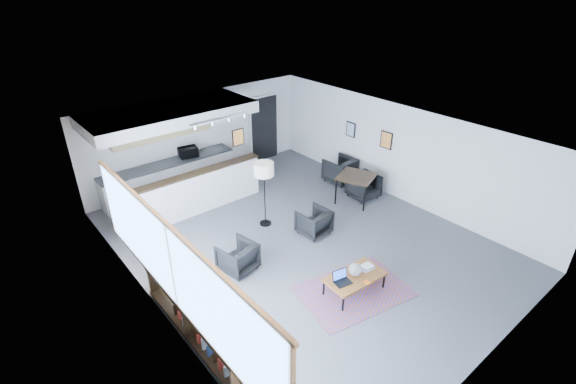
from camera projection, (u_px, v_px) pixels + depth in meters
room at (300, 192)px, 9.21m from camera, size 7.02×9.02×2.62m
window at (173, 269)px, 6.57m from camera, size 0.10×5.95×1.66m
console at (194, 322)px, 7.09m from camera, size 0.35×3.00×0.80m
kitchenette at (174, 152)px, 11.01m from camera, size 4.20×1.96×2.60m
doorway at (264, 128)px, 13.61m from camera, size 1.10×0.12×2.15m
track_light at (220, 119)px, 9.79m from camera, size 1.60×0.07×0.15m
wall_art_lower at (386, 140)px, 11.32m from camera, size 0.03×0.38×0.48m
wall_art_upper at (351, 129)px, 12.23m from camera, size 0.03×0.34×0.44m
kilim_rug at (353, 291)px, 8.26m from camera, size 2.36×1.82×0.01m
coffee_table at (355, 277)px, 8.09m from camera, size 1.23×0.72×0.39m
laptop at (341, 278)px, 7.91m from camera, size 0.36×0.31×0.23m
ceramic_pot at (355, 270)px, 8.04m from camera, size 0.26×0.26×0.26m
book_stack at (367, 267)px, 8.26m from camera, size 0.29×0.24×0.08m
coaster at (367, 282)px, 7.90m from camera, size 0.13×0.13×0.01m
armchair_left at (237, 256)px, 8.70m from camera, size 0.80×0.76×0.71m
armchair_right at (314, 221)px, 9.93m from camera, size 0.72×0.67×0.70m
floor_lamp at (264, 172)px, 9.79m from camera, size 0.56×0.56×1.66m
dining_table at (356, 178)px, 11.18m from camera, size 1.17×1.17×0.76m
dining_chair_near at (364, 187)px, 11.55m from camera, size 0.67×0.64×0.64m
dining_chair_far at (340, 171)px, 12.43m from camera, size 0.70×0.66×0.69m
microwave at (188, 151)px, 11.79m from camera, size 0.55×0.36×0.35m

